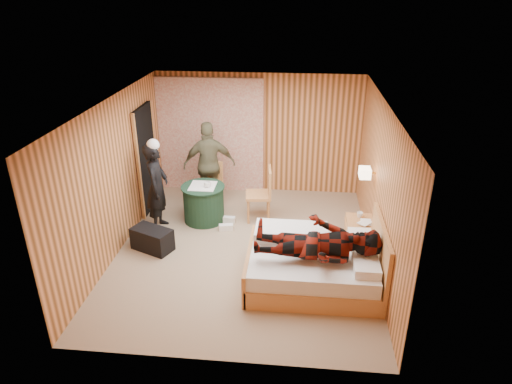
# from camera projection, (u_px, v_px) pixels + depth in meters

# --- Properties ---
(floor) EXTENTS (4.20, 5.00, 0.01)m
(floor) POSITION_uv_depth(u_px,v_px,m) (245.00, 250.00, 7.70)
(floor) COLOR tan
(floor) RESTS_ON ground
(ceiling) EXTENTS (4.20, 5.00, 0.01)m
(ceiling) POSITION_uv_depth(u_px,v_px,m) (243.00, 103.00, 6.65)
(ceiling) COLOR silver
(ceiling) RESTS_ON wall_back
(wall_back) EXTENTS (4.20, 0.02, 2.50)m
(wall_back) POSITION_uv_depth(u_px,v_px,m) (259.00, 134.00, 9.44)
(wall_back) COLOR #F0965C
(wall_back) RESTS_ON floor
(wall_left) EXTENTS (0.02, 5.00, 2.50)m
(wall_left) POSITION_uv_depth(u_px,v_px,m) (115.00, 177.00, 7.37)
(wall_left) COLOR #F0965C
(wall_left) RESTS_ON floor
(wall_right) EXTENTS (0.02, 5.00, 2.50)m
(wall_right) POSITION_uv_depth(u_px,v_px,m) (380.00, 187.00, 6.99)
(wall_right) COLOR #F0965C
(wall_right) RESTS_ON floor
(curtain) EXTENTS (2.20, 0.08, 2.40)m
(curtain) POSITION_uv_depth(u_px,v_px,m) (211.00, 136.00, 9.48)
(curtain) COLOR silver
(curtain) RESTS_ON floor
(doorway) EXTENTS (0.06, 0.90, 2.05)m
(doorway) POSITION_uv_depth(u_px,v_px,m) (146.00, 159.00, 8.72)
(doorway) COLOR black
(doorway) RESTS_ON floor
(wall_lamp) EXTENTS (0.26, 0.24, 0.16)m
(wall_lamp) POSITION_uv_depth(u_px,v_px,m) (365.00, 173.00, 7.39)
(wall_lamp) COLOR gold
(wall_lamp) RESTS_ON wall_right
(bed) EXTENTS (1.95, 1.49, 1.02)m
(bed) POSITION_uv_depth(u_px,v_px,m) (314.00, 264.00, 6.77)
(bed) COLOR #E0A05C
(bed) RESTS_ON floor
(nightstand) EXTENTS (0.45, 0.61, 0.59)m
(nightstand) POSITION_uv_depth(u_px,v_px,m) (359.00, 236.00, 7.51)
(nightstand) COLOR #E0A05C
(nightstand) RESTS_ON floor
(round_table) EXTENTS (0.80, 0.80, 0.71)m
(round_table) POSITION_uv_depth(u_px,v_px,m) (204.00, 203.00, 8.51)
(round_table) COLOR #1B3B24
(round_table) RESTS_ON floor
(chair_far) EXTENTS (0.52, 0.52, 0.93)m
(chair_far) POSITION_uv_depth(u_px,v_px,m) (211.00, 181.00, 9.01)
(chair_far) COLOR #E0A05C
(chair_far) RESTS_ON floor
(chair_near) EXTENTS (0.51, 0.51, 1.03)m
(chair_near) POSITION_uv_depth(u_px,v_px,m) (263.00, 190.00, 8.46)
(chair_near) COLOR #E0A05C
(chair_near) RESTS_ON floor
(duffel_bag) EXTENTS (0.76, 0.60, 0.38)m
(duffel_bag) POSITION_uv_depth(u_px,v_px,m) (152.00, 239.00, 7.64)
(duffel_bag) COLOR black
(duffel_bag) RESTS_ON floor
(sneaker_left) EXTENTS (0.27, 0.15, 0.11)m
(sneaker_left) POSITION_uv_depth(u_px,v_px,m) (226.00, 227.00, 8.29)
(sneaker_left) COLOR white
(sneaker_left) RESTS_ON floor
(sneaker_right) EXTENTS (0.25, 0.11, 0.11)m
(sneaker_right) POSITION_uv_depth(u_px,v_px,m) (229.00, 219.00, 8.57)
(sneaker_right) COLOR white
(sneaker_right) RESTS_ON floor
(woman_standing) EXTENTS (0.42, 0.61, 1.62)m
(woman_standing) POSITION_uv_depth(u_px,v_px,m) (157.00, 187.00, 8.07)
(woman_standing) COLOR black
(woman_standing) RESTS_ON floor
(man_at_table) EXTENTS (1.08, 0.65, 1.72)m
(man_at_table) POSITION_uv_depth(u_px,v_px,m) (209.00, 165.00, 8.91)
(man_at_table) COLOR brown
(man_at_table) RESTS_ON floor
(man_on_bed) EXTENTS (0.86, 0.67, 1.77)m
(man_on_bed) POSITION_uv_depth(u_px,v_px,m) (318.00, 235.00, 6.30)
(man_on_bed) COLOR #631209
(man_on_bed) RESTS_ON bed
(book_lower) EXTENTS (0.18, 0.23, 0.02)m
(book_lower) POSITION_uv_depth(u_px,v_px,m) (361.00, 222.00, 7.35)
(book_lower) COLOR white
(book_lower) RESTS_ON nightstand
(book_upper) EXTENTS (0.27, 0.28, 0.02)m
(book_upper) POSITION_uv_depth(u_px,v_px,m) (361.00, 221.00, 7.34)
(book_upper) COLOR white
(book_upper) RESTS_ON nightstand
(cup_nightstand) EXTENTS (0.12, 0.12, 0.09)m
(cup_nightstand) POSITION_uv_depth(u_px,v_px,m) (360.00, 215.00, 7.49)
(cup_nightstand) COLOR white
(cup_nightstand) RESTS_ON nightstand
(cup_table) EXTENTS (0.13, 0.13, 0.10)m
(cup_table) POSITION_uv_depth(u_px,v_px,m) (207.00, 185.00, 8.29)
(cup_table) COLOR white
(cup_table) RESTS_ON round_table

